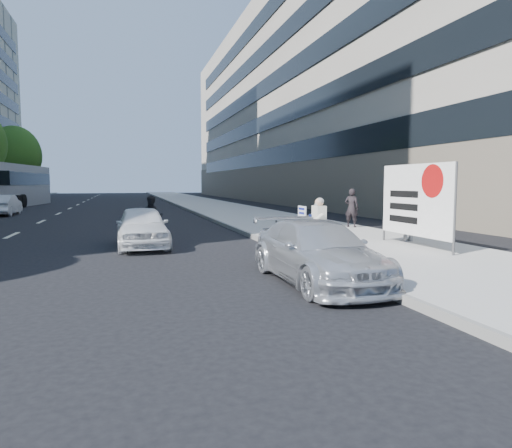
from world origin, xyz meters
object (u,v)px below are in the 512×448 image
object	(u,v)px
jogger	(407,213)
motorcycle	(153,219)
seated_protester	(314,219)
white_sedan_near	(142,227)
protest_banner	(415,200)
bus	(12,186)
pedestrian_woman	(352,208)
white_sedan_mid	(4,205)
parked_sedan	(318,252)

from	to	relation	value
jogger	motorcycle	world-z (taller)	jogger
seated_protester	white_sedan_near	distance (m)	4.93
protest_banner	motorcycle	bearing A→B (deg)	140.82
seated_protester	jogger	distance (m)	3.03
protest_banner	motorcycle	xyz separation A→B (m)	(-6.52, 5.31, -0.76)
jogger	bus	size ratio (longest dim) A/B	0.13
motorcycle	pedestrian_woman	bearing A→B (deg)	1.61
pedestrian_woman	white_sedan_mid	size ratio (longest dim) A/B	0.42
jogger	motorcycle	distance (m)	8.20
protest_banner	bus	distance (m)	34.19
pedestrian_woman	protest_banner	xyz separation A→B (m)	(-1.02, -5.45, 0.51)
pedestrian_woman	parked_sedan	distance (m)	9.55
parked_sedan	white_sedan_near	world-z (taller)	white_sedan_near
jogger	protest_banner	size ratio (longest dim) A/B	0.53
seated_protester	white_sedan_mid	xyz separation A→B (m)	(-11.57, 17.67, -0.28)
seated_protester	jogger	xyz separation A→B (m)	(3.02, 0.18, 0.09)
jogger	white_sedan_near	xyz separation A→B (m)	(-7.47, 1.92, -0.37)
parked_sedan	motorcycle	xyz separation A→B (m)	(-2.54, 7.99, 0.07)
jogger	parked_sedan	world-z (taller)	jogger
motorcycle	white_sedan_near	bearing A→B (deg)	-100.12
pedestrian_woman	jogger	bearing A→B (deg)	127.93
jogger	motorcycle	bearing A→B (deg)	-32.56
pedestrian_woman	white_sedan_near	distance (m)	8.32
seated_protester	bus	bearing A→B (deg)	114.86
parked_sedan	white_sedan_near	xyz separation A→B (m)	(-2.96, 5.73, 0.03)
jogger	white_sedan_near	size ratio (longest dim) A/B	0.46
protest_banner	parked_sedan	xyz separation A→B (m)	(-3.98, -2.68, -0.83)
white_sedan_near	bus	distance (m)	28.64
white_sedan_near	motorcycle	bearing A→B (deg)	78.34
parked_sedan	bus	world-z (taller)	bus
seated_protester	protest_banner	world-z (taller)	protest_banner
white_sedan_near	motorcycle	size ratio (longest dim) A/B	1.72
seated_protester	motorcycle	distance (m)	5.94
white_sedan_near	white_sedan_mid	xyz separation A→B (m)	(-7.12, 15.56, -0.01)
seated_protester	motorcycle	xyz separation A→B (m)	(-4.02, 4.37, -0.24)
parked_sedan	motorcycle	size ratio (longest dim) A/B	1.92
pedestrian_woman	white_sedan_mid	distance (m)	20.02
parked_sedan	seated_protester	bearing A→B (deg)	66.85
parked_sedan	jogger	bearing A→B (deg)	39.36
pedestrian_woman	bus	world-z (taller)	bus
pedestrian_woman	white_sedan_mid	xyz separation A→B (m)	(-15.08, 13.16, -0.30)
protest_banner	bus	bearing A→B (deg)	117.99
jogger	protest_banner	distance (m)	1.32
seated_protester	parked_sedan	bearing A→B (deg)	-112.32
white_sedan_near	bus	bearing A→B (deg)	107.58
bus	seated_protester	bearing A→B (deg)	-58.27
protest_banner	white_sedan_mid	bearing A→B (deg)	127.08
protest_banner	seated_protester	bearing A→B (deg)	159.28
parked_sedan	white_sedan_mid	size ratio (longest dim) A/B	1.09
white_sedan_near	white_sedan_mid	size ratio (longest dim) A/B	0.98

